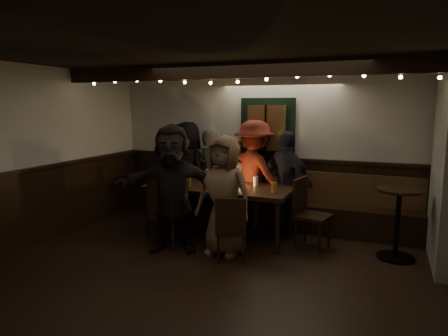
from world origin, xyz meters
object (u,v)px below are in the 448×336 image
at_px(person_e, 286,182).
at_px(person_g, 224,195).
at_px(person_b, 211,176).
at_px(person_d, 254,174).
at_px(person_f, 172,188).
at_px(dining_table, 219,190).
at_px(high_top, 398,215).
at_px(chair_near_right, 231,226).
at_px(chair_end, 307,208).
at_px(person_c, 230,182).
at_px(person_a, 187,170).
at_px(chair_near_left, 166,210).

bearing_deg(person_e, person_g, 91.51).
distance_m(person_b, person_d, 0.81).
relative_size(person_e, person_f, 0.91).
distance_m(dining_table, high_top, 2.55).
relative_size(chair_near_right, chair_end, 0.87).
bearing_deg(high_top, person_c, 167.62).
height_order(dining_table, person_a, person_a).
bearing_deg(chair_end, dining_table, -177.16).
distance_m(chair_near_left, person_f, 0.35).
distance_m(chair_end, person_e, 0.80).
distance_m(chair_near_right, person_b, 1.95).
height_order(person_a, person_c, person_a).
bearing_deg(person_a, chair_near_left, 129.48).
height_order(high_top, person_d, person_d).
distance_m(person_b, person_g, 1.61).
relative_size(chair_end, person_e, 0.61).
xyz_separation_m(high_top, person_g, (-2.19, -0.71, 0.22)).
bearing_deg(person_b, person_c, -172.83).
distance_m(chair_near_left, person_g, 0.88).
bearing_deg(chair_near_right, chair_near_left, 174.10).
relative_size(chair_near_right, high_top, 0.91).
relative_size(person_a, person_f, 0.98).
bearing_deg(person_d, person_c, 30.61).
relative_size(high_top, person_d, 0.53).
bearing_deg(dining_table, high_top, 1.34).
xyz_separation_m(chair_near_left, person_f, (0.12, -0.01, 0.33)).
bearing_deg(person_f, person_c, 59.13).
bearing_deg(chair_near_right, person_d, 97.51).
bearing_deg(chair_end, person_b, 159.52).
distance_m(person_d, person_g, 1.34).
relative_size(chair_near_left, chair_near_right, 1.14).
bearing_deg(chair_near_left, person_d, 60.90).
height_order(chair_near_right, person_c, person_c).
xyz_separation_m(chair_end, person_f, (-1.71, -0.86, 0.33)).
bearing_deg(high_top, chair_end, 179.66).
relative_size(person_b, person_d, 0.90).
bearing_deg(chair_near_left, dining_table, 58.77).
xyz_separation_m(person_a, person_d, (1.28, -0.06, 0.02)).
distance_m(high_top, person_f, 3.04).
relative_size(person_a, person_b, 1.08).
height_order(person_a, person_f, person_f).
relative_size(person_a, person_e, 1.07).
bearing_deg(person_a, person_d, -159.82).
relative_size(person_d, person_e, 1.10).
relative_size(chair_near_left, person_e, 0.61).
distance_m(chair_near_right, high_top, 2.21).
bearing_deg(dining_table, person_d, 63.45).
bearing_deg(person_f, high_top, -2.69).
bearing_deg(chair_end, chair_near_left, -154.87).
bearing_deg(chair_near_left, person_g, 9.32).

